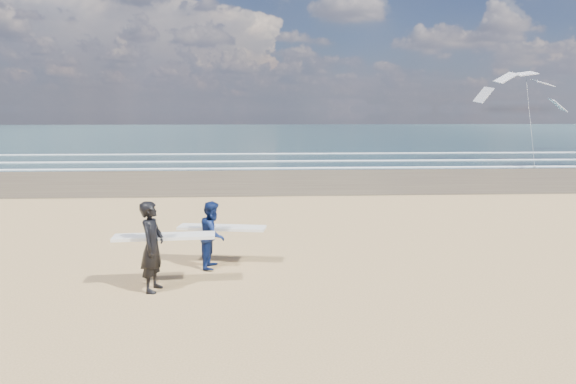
{
  "coord_description": "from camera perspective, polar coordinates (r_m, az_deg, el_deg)",
  "views": [
    {
      "loc": [
        1.14,
        -10.72,
        3.88
      ],
      "look_at": [
        2.05,
        6.0,
        1.17
      ],
      "focal_mm": 32.0,
      "sensor_mm": 36.0,
      "label": 1
    }
  ],
  "objects": [
    {
      "name": "foam_breakers",
      "position": [
        43.33,
        22.73,
        3.4
      ],
      "size": [
        220.0,
        11.7,
        0.05
      ],
      "color": "white",
      "rests_on": "ground"
    },
    {
      "name": "ocean",
      "position": [
        84.93,
        9.77,
        6.44
      ],
      "size": [
        220.0,
        100.0,
        0.02
      ],
      "primitive_type": "cube",
      "color": "#193238",
      "rests_on": "ground"
    },
    {
      "name": "surfer_near",
      "position": [
        11.42,
        -14.71,
        -5.76
      ],
      "size": [
        2.23,
        1.07,
        1.96
      ],
      "color": "black",
      "rests_on": "ground"
    },
    {
      "name": "surfer_far",
      "position": [
        12.82,
        -8.27,
        -4.64
      ],
      "size": [
        2.26,
        1.23,
        1.66
      ],
      "color": "#0E1D4F",
      "rests_on": "ground"
    },
    {
      "name": "kite_1",
      "position": [
        40.74,
        25.13,
        9.3
      ],
      "size": [
        6.76,
        4.84,
        7.75
      ],
      "color": "slate",
      "rests_on": "ground"
    }
  ]
}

